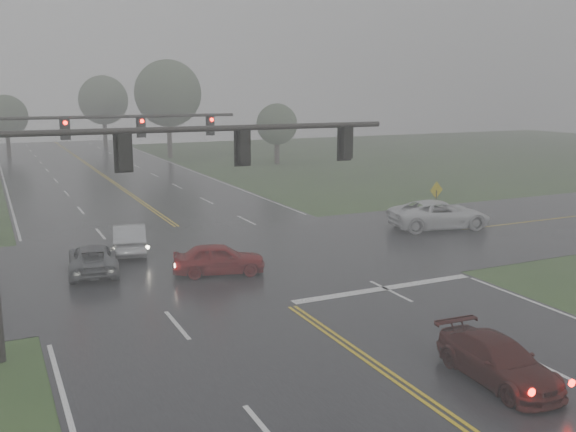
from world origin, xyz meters
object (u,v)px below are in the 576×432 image
sedan_silver (130,252)px  pickup_white (439,229)px  car_grey (94,272)px  sedan_red (219,274)px  signal_gantry_far (71,141)px  sedan_maroon (497,381)px  signal_gantry_near (129,176)px

sedan_silver → pickup_white: pickup_white is taller
car_grey → pickup_white: pickup_white is taller
sedan_red → signal_gantry_far: size_ratio=0.28×
sedan_silver → signal_gantry_far: signal_gantry_far is taller
sedan_maroon → sedan_red: 14.07m
sedan_maroon → sedan_silver: 20.27m
sedan_maroon → sedan_red: (-3.58, 13.60, 0.00)m
car_grey → pickup_white: 20.13m
sedan_maroon → car_grey: (-8.65, 16.30, 0.00)m
sedan_maroon → pickup_white: (11.46, 17.07, 0.00)m
sedan_maroon → sedan_red: sedan_red is taller
car_grey → pickup_white: bearing=-170.5°
signal_gantry_far → pickup_white: bearing=-23.4°
sedan_maroon → car_grey: car_grey is taller
signal_gantry_near → car_grey: bearing=90.4°
car_grey → signal_gantry_far: (0.46, 9.28, 5.29)m
sedan_red → pickup_white: size_ratio=0.68×
sedan_silver → pickup_white: 17.98m
car_grey → pickup_white: (20.12, 0.77, 0.00)m
sedan_maroon → signal_gantry_near: signal_gantry_near is taller
sedan_maroon → signal_gantry_near: size_ratio=0.31×
signal_gantry_near → signal_gantry_far: signal_gantry_near is taller
sedan_maroon → pickup_white: 20.56m
sedan_silver → sedan_maroon: bearing=119.3°
sedan_silver → pickup_white: (17.85, -2.16, 0.00)m
car_grey → signal_gantry_near: bearing=97.6°
sedan_maroon → sedan_silver: size_ratio=0.94×
sedan_silver → signal_gantry_far: 8.45m
sedan_silver → signal_gantry_near: signal_gantry_near is taller
sedan_silver → pickup_white: bearing=-176.0°
pickup_white → signal_gantry_far: (-19.65, 8.51, 5.29)m
pickup_white → signal_gantry_near: signal_gantry_near is taller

